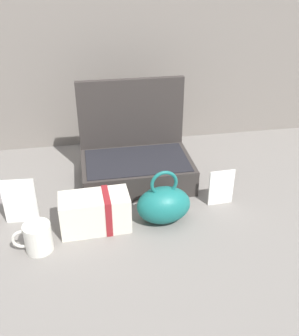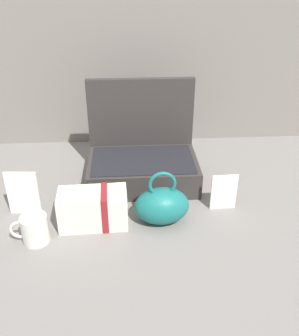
% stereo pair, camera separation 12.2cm
% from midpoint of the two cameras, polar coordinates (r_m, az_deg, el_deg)
% --- Properties ---
extents(ground_plane, '(6.00, 6.00, 0.00)m').
position_cam_midpoint_polar(ground_plane, '(1.33, 3.16, -6.06)').
color(ground_plane, slate).
extents(open_suitcase, '(0.40, 0.28, 0.36)m').
position_cam_midpoint_polar(open_suitcase, '(1.45, 1.33, 1.27)').
color(open_suitcase, '#332D2B').
rests_on(open_suitcase, ground_plane).
extents(teal_pouch_handbag, '(0.18, 0.13, 0.19)m').
position_cam_midpoint_polar(teal_pouch_handbag, '(1.24, 4.69, -5.61)').
color(teal_pouch_handbag, '#196B66').
rests_on(teal_pouch_handbag, ground_plane).
extents(cream_toiletry_bag, '(0.22, 0.11, 0.12)m').
position_cam_midpoint_polar(cream_toiletry_bag, '(1.23, -5.40, -6.08)').
color(cream_toiletry_bag, silver).
rests_on(cream_toiletry_bag, ground_plane).
extents(coffee_mug, '(0.12, 0.08, 0.09)m').
position_cam_midpoint_polar(coffee_mug, '(1.20, -13.96, -8.90)').
color(coffee_mug, silver).
rests_on(coffee_mug, ground_plane).
extents(info_card_left, '(0.09, 0.01, 0.13)m').
position_cam_midpoint_polar(info_card_left, '(1.33, 13.57, -3.58)').
color(info_card_left, white).
rests_on(info_card_left, ground_plane).
extents(poster_card_right, '(0.11, 0.01, 0.16)m').
position_cam_midpoint_polar(poster_card_right, '(1.31, -15.77, -3.72)').
color(poster_card_right, white).
rests_on(poster_card_right, ground_plane).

